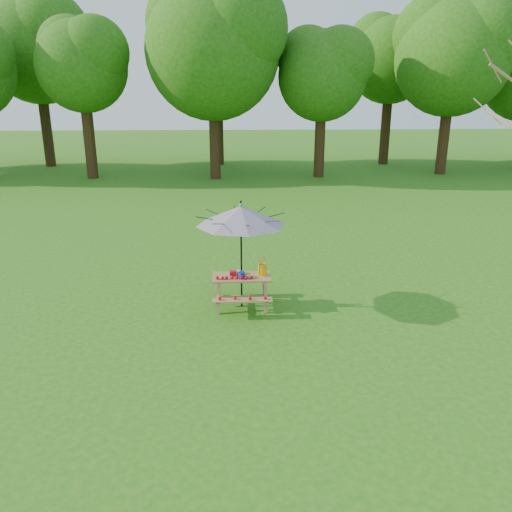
{
  "coord_description": "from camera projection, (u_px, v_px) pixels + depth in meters",
  "views": [
    {
      "loc": [
        0.65,
        -5.29,
        4.23
      ],
      "look_at": [
        1.15,
        4.37,
        1.1
      ],
      "focal_mm": 35.0,
      "sensor_mm": 36.0,
      "label": 1
    }
  ],
  "objects": [
    {
      "name": "patio_umbrella",
      "position": [
        241.0,
        216.0,
        9.9
      ],
      "size": [
        2.05,
        2.05,
        2.25
      ],
      "color": "black",
      "rests_on": "ground"
    },
    {
      "name": "tomatoes_row",
      "position": [
        234.0,
        278.0,
        10.1
      ],
      "size": [
        0.77,
        0.13,
        0.07
      ],
      "primitive_type": null,
      "color": "red",
      "rests_on": "picnic_table"
    },
    {
      "name": "treeline",
      "position": [
        214.0,
        15.0,
        24.74
      ],
      "size": [
        60.0,
        12.0,
        16.0
      ],
      "primitive_type": null,
      "color": "#21520E",
      "rests_on": "ground"
    },
    {
      "name": "ground",
      "position": [
        183.0,
        447.0,
        6.3
      ],
      "size": [
        120.0,
        120.0,
        0.0
      ],
      "primitive_type": "plane",
      "color": "#256C14",
      "rests_on": "ground"
    },
    {
      "name": "flower_bucket",
      "position": [
        263.0,
        265.0,
        10.28
      ],
      "size": [
        0.32,
        0.3,
        0.41
      ],
      "color": "#ECB00C",
      "rests_on": "picnic_table"
    },
    {
      "name": "produce_bins",
      "position": [
        238.0,
        274.0,
        10.27
      ],
      "size": [
        0.31,
        0.38,
        0.13
      ],
      "color": "red",
      "rests_on": "picnic_table"
    },
    {
      "name": "picnic_table",
      "position": [
        242.0,
        291.0,
        10.4
      ],
      "size": [
        1.2,
        1.32,
        0.67
      ],
      "color": "olive",
      "rests_on": "ground"
    }
  ]
}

